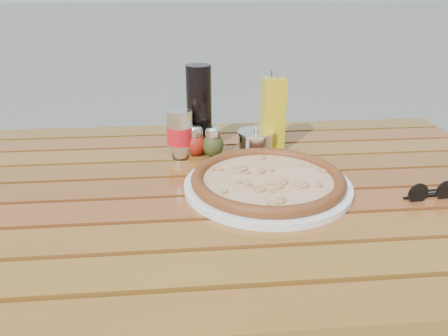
{
  "coord_description": "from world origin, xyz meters",
  "views": [
    {
      "loc": [
        -0.08,
        -0.87,
        1.16
      ],
      "look_at": [
        0.0,
        0.02,
        0.78
      ],
      "focal_mm": 35.0,
      "sensor_mm": 36.0,
      "label": 1
    }
  ],
  "objects": [
    {
      "name": "dark_bottle",
      "position": [
        -0.04,
        0.24,
        0.86
      ],
      "size": [
        0.08,
        0.08,
        0.22
      ],
      "primitive_type": "cylinder",
      "rotation": [
        0.0,
        0.0,
        -0.27
      ],
      "color": "black",
      "rests_on": "table"
    },
    {
      "name": "pizza",
      "position": [
        0.09,
        -0.03,
        0.77
      ],
      "size": [
        0.37,
        0.37,
        0.03
      ],
      "rotation": [
        0.0,
        0.0,
        0.14
      ],
      "color": "beige",
      "rests_on": "plate"
    },
    {
      "name": "soda_can",
      "position": [
        -0.1,
        0.19,
        0.81
      ],
      "size": [
        0.07,
        0.07,
        0.12
      ],
      "rotation": [
        0.0,
        0.0,
        0.07
      ],
      "color": "silver",
      "rests_on": "table"
    },
    {
      "name": "olive_oil_cruet",
      "position": [
        0.15,
        0.21,
        0.85
      ],
      "size": [
        0.06,
        0.06,
        0.21
      ],
      "rotation": [
        0.0,
        0.0,
        0.08
      ],
      "color": "gold",
      "rests_on": "table"
    },
    {
      "name": "table",
      "position": [
        0.0,
        -0.0,
        0.67
      ],
      "size": [
        1.4,
        0.9,
        0.75
      ],
      "color": "#361C0C",
      "rests_on": "ground"
    },
    {
      "name": "plate",
      "position": [
        0.09,
        -0.03,
        0.76
      ],
      "size": [
        0.41,
        0.41,
        0.01
      ],
      "primitive_type": "cylinder",
      "rotation": [
        0.0,
        0.0,
        0.15
      ],
      "color": "white",
      "rests_on": "table"
    },
    {
      "name": "sunglasses",
      "position": [
        0.41,
        -0.11,
        0.77
      ],
      "size": [
        0.11,
        0.03,
        0.04
      ],
      "rotation": [
        0.0,
        0.0,
        0.11
      ],
      "color": "black",
      "rests_on": "table"
    },
    {
      "name": "pepper_shaker",
      "position": [
        -0.06,
        0.18,
        0.79
      ],
      "size": [
        0.07,
        0.07,
        0.08
      ],
      "rotation": [
        0.0,
        0.0,
        0.3
      ],
      "color": "#AC2213",
      "rests_on": "table"
    },
    {
      "name": "parmesan_tin",
      "position": [
        0.1,
        0.19,
        0.78
      ],
      "size": [
        0.1,
        0.1,
        0.07
      ],
      "rotation": [
        0.0,
        0.0,
        0.06
      ],
      "color": "silver",
      "rests_on": "table"
    },
    {
      "name": "oregano_shaker",
      "position": [
        -0.01,
        0.17,
        0.79
      ],
      "size": [
        0.06,
        0.06,
        0.08
      ],
      "rotation": [
        0.0,
        0.0,
        0.08
      ],
      "color": "#3F441B",
      "rests_on": "table"
    }
  ]
}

